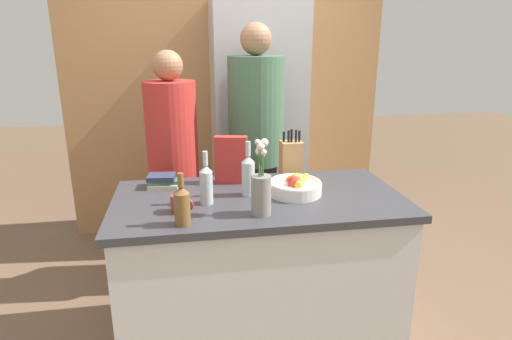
% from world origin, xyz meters
% --- Properties ---
extents(ground_plane, '(14.00, 14.00, 0.00)m').
position_xyz_m(ground_plane, '(0.00, 0.00, 0.00)').
color(ground_plane, brown).
extents(kitchen_island, '(1.55, 0.79, 0.89)m').
position_xyz_m(kitchen_island, '(0.00, 0.00, 0.45)').
color(kitchen_island, silver).
rests_on(kitchen_island, ground_plane).
extents(back_wall_wood, '(2.75, 0.12, 2.60)m').
position_xyz_m(back_wall_wood, '(0.00, 1.68, 1.30)').
color(back_wall_wood, '#AD7A4C').
rests_on(back_wall_wood, ground_plane).
extents(refrigerator, '(0.72, 0.62, 1.99)m').
position_xyz_m(refrigerator, '(0.21, 1.32, 1.00)').
color(refrigerator, '#B7B7BC').
rests_on(refrigerator, ground_plane).
extents(fruit_bowl, '(0.29, 0.29, 0.11)m').
position_xyz_m(fruit_bowl, '(0.20, 0.01, 0.93)').
color(fruit_bowl, silver).
rests_on(fruit_bowl, kitchen_island).
extents(knife_block, '(0.13, 0.11, 0.30)m').
position_xyz_m(knife_block, '(0.24, 0.28, 1.01)').
color(knife_block, tan).
rests_on(knife_block, kitchen_island).
extents(flower_vase, '(0.10, 0.10, 0.37)m').
position_xyz_m(flower_vase, '(-0.03, -0.23, 1.01)').
color(flower_vase, gray).
rests_on(flower_vase, kitchen_island).
extents(cereal_box, '(0.20, 0.10, 0.28)m').
position_xyz_m(cereal_box, '(-0.12, 0.26, 1.03)').
color(cereal_box, red).
rests_on(cereal_box, kitchen_island).
extents(coffee_mug, '(0.11, 0.09, 0.09)m').
position_xyz_m(coffee_mug, '(-0.42, -0.14, 0.93)').
color(coffee_mug, '#99332D').
rests_on(coffee_mug, kitchen_island).
extents(book_stack, '(0.18, 0.15, 0.07)m').
position_xyz_m(book_stack, '(-0.51, 0.25, 0.92)').
color(book_stack, '#B7A88E').
rests_on(book_stack, kitchen_island).
extents(bottle_oil, '(0.07, 0.07, 0.30)m').
position_xyz_m(bottle_oil, '(-0.05, 0.04, 1.00)').
color(bottle_oil, '#B2BCC1').
rests_on(bottle_oil, kitchen_island).
extents(bottle_vinegar, '(0.07, 0.07, 0.25)m').
position_xyz_m(bottle_vinegar, '(-0.40, -0.30, 0.98)').
color(bottle_vinegar, brown).
rests_on(bottle_vinegar, kitchen_island).
extents(bottle_wine, '(0.07, 0.07, 0.28)m').
position_xyz_m(bottle_wine, '(-0.28, -0.05, 1.00)').
color(bottle_wine, '#B2BCC1').
rests_on(bottle_wine, kitchen_island).
extents(person_at_sink, '(0.33, 0.33, 1.63)m').
position_xyz_m(person_at_sink, '(-0.46, 0.66, 0.92)').
color(person_at_sink, '#383842').
rests_on(person_at_sink, ground_plane).
extents(person_in_blue, '(0.38, 0.38, 1.80)m').
position_xyz_m(person_in_blue, '(0.11, 0.74, 1.01)').
color(person_in_blue, '#383842').
rests_on(person_in_blue, ground_plane).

